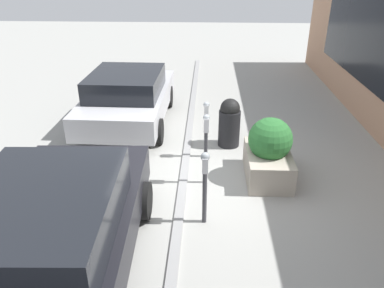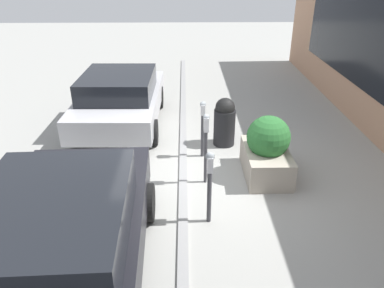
{
  "view_description": "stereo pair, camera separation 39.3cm",
  "coord_description": "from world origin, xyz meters",
  "views": [
    {
      "loc": [
        -6.14,
        -0.36,
        3.92
      ],
      "look_at": [
        0.0,
        -0.09,
        0.85
      ],
      "focal_mm": 35.0,
      "sensor_mm": 36.0,
      "label": 1
    },
    {
      "loc": [
        -6.15,
        0.03,
        3.92
      ],
      "look_at": [
        0.0,
        -0.09,
        0.85
      ],
      "focal_mm": 35.0,
      "sensor_mm": 36.0,
      "label": 2
    }
  ],
  "objects": [
    {
      "name": "ground_plane",
      "position": [
        0.0,
        0.0,
        0.0
      ],
      "size": [
        40.0,
        40.0,
        0.0
      ],
      "primitive_type": "plane",
      "color": "#999993"
    },
    {
      "name": "parked_car_front",
      "position": [
        -2.51,
        1.6,
        0.77
      ],
      "size": [
        4.53,
        2.17,
        1.5
      ],
      "rotation": [
        0.0,
        0.0,
        0.04
      ],
      "color": "black",
      "rests_on": "ground_plane"
    },
    {
      "name": "parking_meter_middle",
      "position": [
        1.11,
        -0.34,
        0.8
      ],
      "size": [
        0.15,
        0.13,
        1.27
      ],
      "color": "#38383D",
      "rests_on": "ground_plane"
    },
    {
      "name": "parking_meter_second",
      "position": [
        0.04,
        -0.35,
        0.95
      ],
      "size": [
        0.14,
        0.12,
        1.42
      ],
      "color": "#38383D",
      "rests_on": "ground_plane"
    },
    {
      "name": "curb_strip",
      "position": [
        0.0,
        0.08,
        0.02
      ],
      "size": [
        19.0,
        0.16,
        0.04
      ],
      "color": "gray",
      "rests_on": "ground_plane"
    },
    {
      "name": "trash_bin",
      "position": [
        1.69,
        -0.87,
        0.57
      ],
      "size": [
        0.49,
        0.49,
        1.13
      ],
      "color": "black",
      "rests_on": "ground_plane"
    },
    {
      "name": "parking_meter_nearest",
      "position": [
        -1.17,
        -0.34,
        0.86
      ],
      "size": [
        0.17,
        0.14,
        1.29
      ],
      "color": "#38383D",
      "rests_on": "ground_plane"
    },
    {
      "name": "planter_box",
      "position": [
        0.29,
        -1.57,
        0.54
      ],
      "size": [
        1.38,
        0.84,
        1.25
      ],
      "color": "#A39989",
      "rests_on": "ground_plane"
    },
    {
      "name": "parked_car_middle",
      "position": [
        2.88,
        1.67,
        0.72
      ],
      "size": [
        3.97,
        2.01,
        1.38
      ],
      "rotation": [
        0.0,
        0.0,
        -0.02
      ],
      "color": "#B7B7BC",
      "rests_on": "ground_plane"
    }
  ]
}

